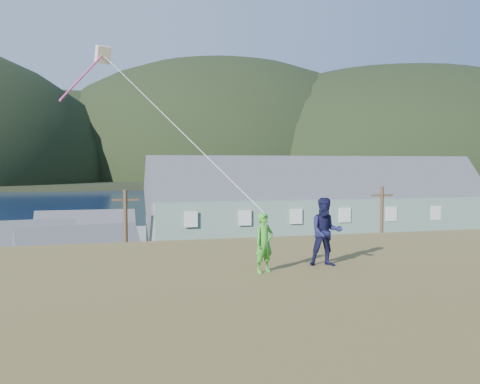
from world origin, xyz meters
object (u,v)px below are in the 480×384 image
shed_white (80,270)px  lodge (323,210)px  shed_palegreen_near (21,257)px  kite_flyer_navy (326,232)px  shed_palegreen_far (86,240)px  kite_flyer_green (264,243)px  wharf (83,237)px

shed_white → lodge: bearing=16.5°
shed_palegreen_near → kite_flyer_navy: bearing=-79.8°
shed_palegreen_near → shed_palegreen_far: size_ratio=0.99×
shed_white → kite_flyer_green: bearing=-92.3°
shed_palegreen_near → wharf: bearing=71.3°
kite_flyer_green → shed_white: bearing=77.5°
shed_palegreen_far → kite_flyer_navy: bearing=-79.9°
kite_flyer_navy → kite_flyer_green: bearing=-154.9°
lodge → shed_palegreen_far: bearing=176.3°
wharf → shed_white: size_ratio=2.78×
shed_white → kite_flyer_green: (5.16, -25.81, 5.38)m
wharf → shed_palegreen_near: 25.63m
shed_white → kite_flyer_green: size_ratio=6.43×
kite_flyer_green → kite_flyer_navy: (1.80, 0.40, 0.16)m
shed_palegreen_near → shed_white: shed_white is taller
shed_white → wharf: bearing=77.6°
lodge → shed_white: bearing=-149.3°
wharf → kite_flyer_green: size_ratio=17.84×
lodge → shed_palegreen_near: bearing=-166.7°
wharf → kite_flyer_green: 59.32m
lodge → shed_white: lodge is taller
lodge → kite_flyer_navy: bearing=-113.0°
lodge → kite_flyer_green: (-19.06, -39.84, 2.97)m
kite_flyer_green → kite_flyer_navy: size_ratio=0.82×
wharf → shed_palegreen_far: (0.71, -16.90, 2.02)m
wharf → shed_white: (0.70, -32.74, 2.10)m
wharf → shed_palegreen_far: bearing=-87.6°
kite_flyer_navy → shed_white: bearing=117.9°
shed_palegreen_near → kite_flyer_green: bearing=-82.9°
shed_white → shed_palegreen_far: size_ratio=0.98×
shed_white → kite_flyer_navy: bearing=-88.3°
wharf → lodge: 31.48m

